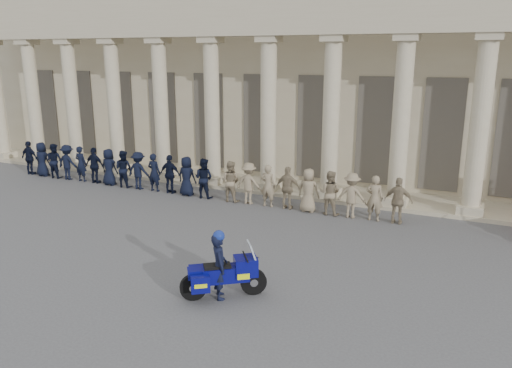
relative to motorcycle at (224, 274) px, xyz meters
The scene contains 5 objects.
ground 1.80m from the motorcycle, 146.85° to the left, with size 90.00×90.00×0.00m, color #4D4D50.
building 16.23m from the motorcycle, 95.22° to the left, with size 40.00×12.50×9.00m.
officer_rank 9.23m from the motorcycle, 129.33° to the left, with size 18.14×0.61×1.61m.
motorcycle is the anchor object (origin of this frame).
rider 0.29m from the motorcycle, 142.66° to the right, with size 0.65×0.70×1.69m.
Camera 1 is at (6.64, -10.48, 5.64)m, focal length 35.00 mm.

